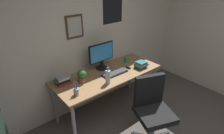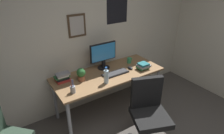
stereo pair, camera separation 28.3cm
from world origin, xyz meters
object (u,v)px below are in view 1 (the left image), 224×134
object	(u,v)px
computer_mouse	(128,67)
keyboard	(115,73)
potted_plant	(82,76)
book_stack_left	(63,80)
office_chair	(152,107)
coffee_mug_near	(126,60)
monitor	(101,55)
water_bottle	(108,77)
book_stack_right	(141,65)
pen_cup	(76,91)

from	to	relation	value
computer_mouse	keyboard	bearing A→B (deg)	-177.93
potted_plant	book_stack_left	world-z (taller)	potted_plant
office_chair	coffee_mug_near	distance (m)	1.06
monitor	water_bottle	distance (m)	0.50
book_stack_left	office_chair	bearing A→B (deg)	-51.43
monitor	coffee_mug_near	distance (m)	0.52
book_stack_left	book_stack_right	size ratio (longest dim) A/B	1.06
coffee_mug_near	potted_plant	bearing A→B (deg)	-174.65
coffee_mug_near	office_chair	bearing A→B (deg)	-112.84
monitor	coffee_mug_near	xyz separation A→B (m)	(0.48, -0.08, -0.19)
potted_plant	book_stack_left	size ratio (longest dim) A/B	0.88
office_chair	book_stack_right	size ratio (longest dim) A/B	4.54
keyboard	book_stack_left	distance (m)	0.81
monitor	pen_cup	xyz separation A→B (m)	(-0.71, -0.40, -0.19)
coffee_mug_near	book_stack_left	bearing A→B (deg)	177.69
office_chair	keyboard	distance (m)	0.77
monitor	computer_mouse	bearing A→B (deg)	-37.82
potted_plant	book_stack_left	bearing A→B (deg)	149.77
computer_mouse	coffee_mug_near	distance (m)	0.24
office_chair	coffee_mug_near	size ratio (longest dim) A/B	8.76
office_chair	keyboard	bearing A→B (deg)	92.34
computer_mouse	potted_plant	xyz separation A→B (m)	(-0.83, 0.11, 0.09)
coffee_mug_near	potted_plant	world-z (taller)	potted_plant
computer_mouse	potted_plant	bearing A→B (deg)	172.73
keyboard	water_bottle	distance (m)	0.32
keyboard	water_bottle	world-z (taller)	water_bottle
monitor	water_bottle	xyz separation A→B (m)	(-0.21, -0.43, -0.13)
computer_mouse	monitor	bearing A→B (deg)	142.18
keyboard	computer_mouse	xyz separation A→B (m)	(0.30, 0.01, 0.01)
office_chair	coffee_mug_near	world-z (taller)	office_chair
keyboard	book_stack_left	xyz separation A→B (m)	(-0.76, 0.25, 0.05)
office_chair	potted_plant	distance (m)	1.07
coffee_mug_near	book_stack_right	xyz separation A→B (m)	(0.05, -0.31, 0.01)
monitor	keyboard	size ratio (longest dim) A/B	1.07
office_chair	water_bottle	distance (m)	0.73
book_stack_left	keyboard	bearing A→B (deg)	-18.41
monitor	computer_mouse	size ratio (longest dim) A/B	4.18
keyboard	water_bottle	xyz separation A→B (m)	(-0.26, -0.15, 0.09)
computer_mouse	water_bottle	size ratio (longest dim) A/B	0.44
computer_mouse	office_chair	bearing A→B (deg)	-109.73
water_bottle	coffee_mug_near	xyz separation A→B (m)	(0.69, 0.35, -0.06)
pen_cup	office_chair	bearing A→B (deg)	-38.54
pen_cup	monitor	bearing A→B (deg)	29.27
computer_mouse	book_stack_right	distance (m)	0.21
coffee_mug_near	potted_plant	size ratio (longest dim) A/B	0.56
office_chair	book_stack_right	bearing A→B (deg)	54.91
computer_mouse	book_stack_right	size ratio (longest dim) A/B	0.53
office_chair	book_stack_left	size ratio (longest dim) A/B	4.30
monitor	potted_plant	world-z (taller)	monitor
monitor	pen_cup	distance (m)	0.83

